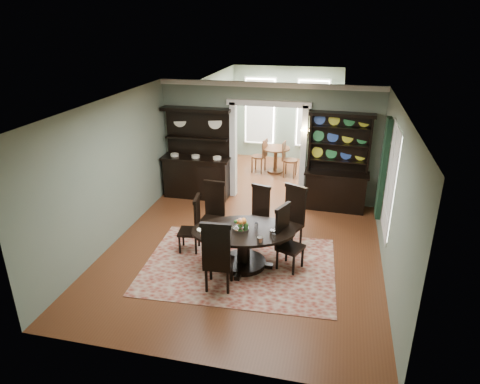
# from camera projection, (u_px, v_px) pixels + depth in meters

# --- Properties ---
(room) EXTENTS (5.51, 6.01, 3.01)m
(room) POSITION_uv_depth(u_px,v_px,m) (242.00, 181.00, 8.08)
(room) COLOR #5D2F18
(room) RESTS_ON ground
(parlor) EXTENTS (3.51, 3.50, 3.01)m
(parlor) POSITION_uv_depth(u_px,v_px,m) (282.00, 120.00, 13.04)
(parlor) COLOR #5D2F18
(parlor) RESTS_ON ground
(doorway_trim) EXTENTS (2.08, 0.25, 2.57)m
(doorway_trim) POSITION_uv_depth(u_px,v_px,m) (268.00, 138.00, 10.72)
(doorway_trim) COLOR silver
(doorway_trim) RESTS_ON floor
(right_window) EXTENTS (0.15, 1.47, 2.12)m
(right_window) POSITION_uv_depth(u_px,v_px,m) (387.00, 175.00, 8.30)
(right_window) COLOR white
(right_window) RESTS_ON wall_right
(wall_sconce) EXTENTS (0.27, 0.21, 0.21)m
(wall_sconce) POSITION_uv_depth(u_px,v_px,m) (306.00, 131.00, 10.28)
(wall_sconce) COLOR #C78B35
(wall_sconce) RESTS_ON back_wall_right
(rug) EXTENTS (3.76, 2.85, 0.01)m
(rug) POSITION_uv_depth(u_px,v_px,m) (239.00, 265.00, 8.26)
(rug) COLOR maroon
(rug) RESTS_ON floor
(dining_table) EXTENTS (2.19, 2.19, 0.77)m
(dining_table) POSITION_uv_depth(u_px,v_px,m) (244.00, 241.00, 8.07)
(dining_table) COLOR black
(dining_table) RESTS_ON rug
(centerpiece) EXTENTS (1.52, 0.97, 0.25)m
(centerpiece) POSITION_uv_depth(u_px,v_px,m) (241.00, 227.00, 7.93)
(centerpiece) COLOR silver
(centerpiece) RESTS_ON dining_table
(chair_far_left) EXTENTS (0.49, 0.47, 1.26)m
(chair_far_left) POSITION_uv_depth(u_px,v_px,m) (214.00, 208.00, 9.12)
(chair_far_left) COLOR black
(chair_far_left) RESTS_ON rug
(chair_far_mid) EXTENTS (0.52, 0.51, 1.16)m
(chair_far_mid) POSITION_uv_depth(u_px,v_px,m) (259.00, 210.00, 9.18)
(chair_far_mid) COLOR black
(chair_far_mid) RESTS_ON rug
(chair_far_right) EXTENTS (0.63, 0.62, 1.31)m
(chair_far_right) POSITION_uv_depth(u_px,v_px,m) (293.00, 215.00, 8.77)
(chair_far_right) COLOR black
(chair_far_right) RESTS_ON rug
(chair_end_left) EXTENTS (0.47, 0.49, 1.20)m
(chair_end_left) POSITION_uv_depth(u_px,v_px,m) (193.00, 223.00, 8.56)
(chair_end_left) COLOR black
(chair_end_left) RESTS_ON rug
(chair_end_right) EXTENTS (0.59, 0.60, 1.27)m
(chair_end_right) POSITION_uv_depth(u_px,v_px,m) (286.00, 236.00, 7.98)
(chair_end_right) COLOR black
(chair_end_right) RESTS_ON rug
(chair_near) EXTENTS (0.54, 0.52, 1.37)m
(chair_near) POSITION_uv_depth(u_px,v_px,m) (217.00, 255.00, 7.24)
(chair_near) COLOR black
(chair_near) RESTS_ON rug
(sideboard) EXTENTS (1.79, 0.66, 2.34)m
(sideboard) POSITION_uv_depth(u_px,v_px,m) (197.00, 166.00, 11.16)
(sideboard) COLOR black
(sideboard) RESTS_ON floor
(welsh_dresser) EXTENTS (1.55, 0.62, 2.40)m
(welsh_dresser) POSITION_uv_depth(u_px,v_px,m) (337.00, 175.00, 10.41)
(welsh_dresser) COLOR black
(welsh_dresser) RESTS_ON floor
(parlor_table) EXTENTS (0.85, 0.85, 0.79)m
(parlor_table) POSITION_uv_depth(u_px,v_px,m) (276.00, 156.00, 12.95)
(parlor_table) COLOR #5B331A
(parlor_table) RESTS_ON parlor_floor
(parlor_chair_left) EXTENTS (0.47, 0.45, 1.04)m
(parlor_chair_left) POSITION_uv_depth(u_px,v_px,m) (261.00, 155.00, 12.95)
(parlor_chair_left) COLOR #5B331A
(parlor_chair_left) RESTS_ON parlor_floor
(parlor_chair_right) EXTENTS (0.45, 0.44, 1.05)m
(parlor_chair_right) POSITION_uv_depth(u_px,v_px,m) (288.00, 158.00, 12.64)
(parlor_chair_right) COLOR #5B331A
(parlor_chair_right) RESTS_ON parlor_floor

